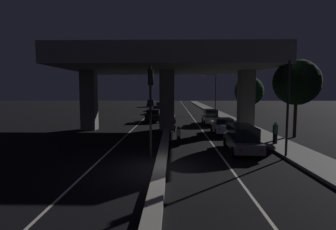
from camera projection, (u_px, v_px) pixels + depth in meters
ground_plane at (161, 169)px, 13.54m from camera, size 200.00×200.00×0.00m
lane_line_left_inner at (150, 113)px, 48.46m from camera, size 0.12×126.00×0.00m
lane_line_right_inner at (189, 113)px, 48.32m from camera, size 0.12×126.00×0.00m
median_divider at (170, 112)px, 48.38m from camera, size 0.61×126.00×0.26m
sidewalk_right at (223, 116)px, 41.24m from camera, size 2.53×126.00×0.17m
elevated_overpass at (167, 64)px, 26.78m from camera, size 19.91×13.75×8.82m
traffic_light_left_of_median at (151, 96)px, 15.57m from camera, size 0.30×0.49×5.52m
traffic_light_right_of_median at (288, 93)px, 15.40m from camera, size 0.30×0.49×5.80m
street_lamp at (213, 90)px, 45.88m from camera, size 2.72×0.32×7.08m
car_grey_lead at (242, 138)px, 17.30m from camera, size 2.04×4.82×1.74m
car_white_second at (223, 126)px, 24.60m from camera, size 1.97×4.14×1.51m
car_silver_third at (210, 117)px, 32.04m from camera, size 1.90×4.81×1.81m
car_black_lead_oncoming at (153, 115)px, 34.51m from camera, size 2.05×4.08×1.66m
car_dark_red_second_oncoming at (158, 110)px, 46.94m from camera, size 2.19×4.41×1.42m
car_taxi_yellow_third_oncoming at (160, 106)px, 54.92m from camera, size 1.92×4.62×1.74m
car_black_fourth_oncoming at (151, 103)px, 68.07m from camera, size 2.07×4.42×1.82m
motorcycle_black_filtering_near at (179, 137)px, 19.68m from camera, size 0.33×1.75×1.38m
motorcycle_white_filtering_mid at (174, 125)px, 26.56m from camera, size 0.33×1.78×1.38m
motorcycle_red_filtering_far at (173, 119)px, 32.00m from camera, size 0.33×1.76×1.37m
pedestrian_on_sidewalk at (275, 133)px, 19.31m from camera, size 0.38×0.38×1.57m
roadside_tree_kerbside_near at (297, 82)px, 22.53m from camera, size 3.95×3.95×6.77m
roadside_tree_kerbside_mid at (249, 91)px, 36.09m from camera, size 3.96×3.96×6.04m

